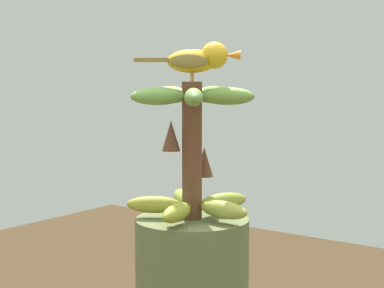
{
  "coord_description": "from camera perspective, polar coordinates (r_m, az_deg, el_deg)",
  "views": [
    {
      "loc": [
        -1.08,
        -0.81,
        1.4
      ],
      "look_at": [
        0.0,
        0.0,
        1.25
      ],
      "focal_mm": 64.89,
      "sensor_mm": 36.0,
      "label": 1
    }
  ],
  "objects": [
    {
      "name": "perched_bird",
      "position": [
        1.35,
        0.6,
        7.01
      ],
      "size": [
        0.13,
        0.18,
        0.08
      ],
      "color": "#C68933",
      "rests_on": "banana_bunch"
    },
    {
      "name": "banana_bunch",
      "position": [
        1.36,
        -0.03,
        -0.55
      ],
      "size": [
        0.26,
        0.26,
        0.27
      ],
      "color": "brown",
      "rests_on": "banana_tree"
    }
  ]
}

